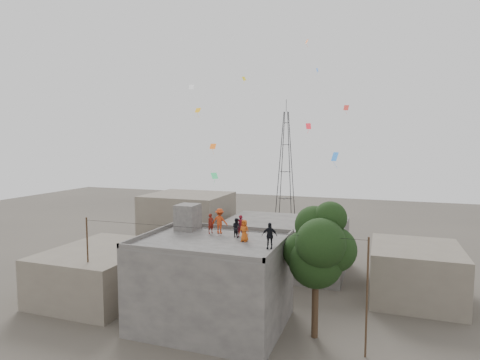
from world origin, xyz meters
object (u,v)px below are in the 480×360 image
(stair_head_box, at_px, (188,217))
(person_dark_adult, at_px, (269,236))
(tree, at_px, (319,247))
(transmission_tower, at_px, (286,166))
(person_red_adult, at_px, (241,226))

(stair_head_box, relative_size, person_dark_adult, 1.17)
(tree, height_order, person_dark_adult, tree)
(transmission_tower, xyz_separation_m, person_red_adult, (5.51, -38.22, -2.17))
(transmission_tower, bearing_deg, person_dark_adult, -78.37)
(stair_head_box, relative_size, transmission_tower, 0.10)
(stair_head_box, relative_size, tree, 0.22)
(transmission_tower, relative_size, person_dark_adult, 11.67)
(transmission_tower, bearing_deg, stair_head_box, -88.77)
(tree, xyz_separation_m, person_dark_adult, (-2.97, -1.42, 0.85))
(person_red_adult, distance_m, person_dark_adult, 3.90)
(stair_head_box, bearing_deg, transmission_tower, 91.23)
(tree, distance_m, person_red_adult, 6.03)
(tree, relative_size, transmission_tower, 0.45)
(stair_head_box, height_order, tree, tree)
(person_dark_adult, bearing_deg, tree, 17.67)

